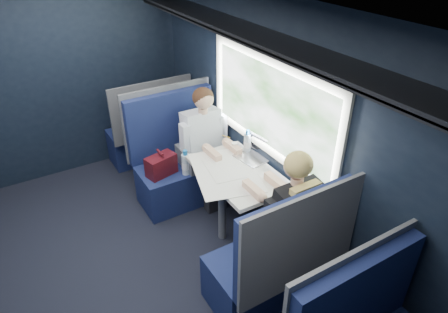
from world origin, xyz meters
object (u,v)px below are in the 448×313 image
seat_bay_far (275,263)px  man (207,141)px  table (236,178)px  woman (289,211)px  seat_row_front (149,132)px  laptop (256,152)px  bottle_small (247,142)px  seat_bay_near (180,164)px  cup (234,146)px

seat_bay_far → man: 1.62m
table → woman: woman is taller
seat_row_front → laptop: seat_row_front is taller
seat_bay_far → bottle_small: 1.30m
seat_row_front → seat_bay_near: bearing=-90.6°
seat_row_front → man: bearing=-77.2°
seat_bay_near → seat_row_front: seat_bay_near is taller
seat_bay_near → seat_row_front: (0.01, 0.93, -0.01)m
seat_bay_near → woman: 1.63m
seat_bay_near → man: (0.26, -0.17, 0.30)m
laptop → bottle_small: (-0.01, 0.14, 0.04)m
bottle_small → seat_bay_far: bearing=-113.0°
man → woman: size_ratio=1.00×
table → woman: 0.71m
woman → bottle_small: 1.00m
table → seat_bay_far: (-0.18, -0.87, -0.25)m
table → laptop: 0.36m
man → laptop: man is taller
laptop → cup: laptop is taller
seat_row_front → woman: size_ratio=0.88×
seat_row_front → laptop: 1.79m
seat_bay_far → laptop: 1.18m
woman → seat_bay_near: bearing=99.4°
man → cup: (0.14, -0.34, 0.06)m
man → seat_row_front: bearing=102.8°
seat_bay_far → woman: size_ratio=0.95×
seat_bay_near → table: bearing=-77.5°
seat_row_front → cup: size_ratio=14.29×
man → cup: size_ratio=16.28×
seat_bay_near → bottle_small: seat_bay_near is taller
laptop → seat_bay_far: bearing=-116.2°
cup → seat_bay_far: bearing=-107.6°
table → laptop: size_ratio=2.90×
seat_row_front → bottle_small: 1.67m
table → bottle_small: (0.30, 0.26, 0.19)m
laptop → cup: bearing=112.9°
seat_bay_far → woman: woman is taller
seat_bay_near → man: bearing=-33.2°
table → seat_bay_near: 0.92m
seat_row_front → laptop: (0.49, -1.68, 0.39)m
seat_bay_far → woman: 0.43m
laptop → seat_row_front: bearing=106.3°
woman → cup: woman is taller
seat_row_front → bottle_small: (0.48, -1.54, 0.44)m
seat_bay_near → seat_bay_far: size_ratio=1.00×
table → cup: size_ratio=12.32×
woman → bottle_small: woman is taller
woman → bottle_small: bearing=76.6°
woman → bottle_small: size_ratio=5.37×
seat_bay_near → cup: (0.40, -0.51, 0.36)m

